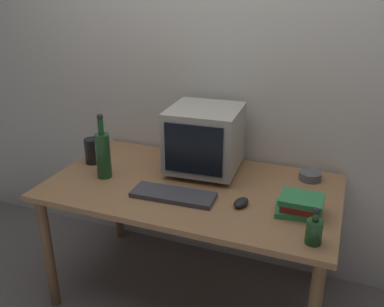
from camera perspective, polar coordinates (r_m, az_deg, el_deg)
ground_plane at (r=2.61m, az=0.00°, el=-18.55°), size 6.00×6.00×0.00m
back_wall at (r=2.47m, az=4.18°, el=11.61°), size 4.00×0.08×2.50m
desk at (r=2.24m, az=0.00°, el=-6.16°), size 1.52×0.85×0.72m
crt_monitor at (r=2.29m, az=1.64°, el=2.01°), size 0.40×0.41×0.37m
keyboard at (r=2.08m, az=-2.59°, el=-5.71°), size 0.43×0.17×0.02m
computer_mouse at (r=2.01m, az=6.77°, el=-6.72°), size 0.08×0.11×0.04m
bottle_tall at (r=2.29m, az=-12.12°, el=-0.03°), size 0.08×0.08×0.36m
bottle_short at (r=1.79m, az=16.43°, el=-10.11°), size 0.07×0.07×0.16m
book_stack at (r=1.99m, az=14.63°, el=-6.89°), size 0.22×0.19×0.09m
cd_spindle at (r=2.34m, az=15.91°, el=-2.98°), size 0.12×0.12×0.04m
metal_canister at (r=2.51m, az=-13.51°, el=0.35°), size 0.09×0.09×0.15m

